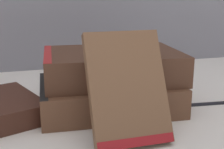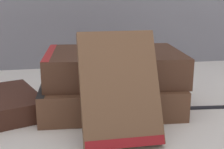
{
  "view_description": "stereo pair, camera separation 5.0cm",
  "coord_description": "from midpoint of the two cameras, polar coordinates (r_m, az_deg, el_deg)",
  "views": [
    {
      "loc": [
        -0.13,
        -0.45,
        0.2
      ],
      "look_at": [
        0.01,
        0.02,
        0.06
      ],
      "focal_mm": 50.0,
      "sensor_mm": 36.0,
      "label": 1
    },
    {
      "loc": [
        -0.08,
        -0.46,
        0.2
      ],
      "look_at": [
        0.01,
        0.02,
        0.06
      ],
      "focal_mm": 50.0,
      "sensor_mm": 36.0,
      "label": 2
    }
  ],
  "objects": [
    {
      "name": "ground_plane",
      "position": [
        0.51,
        -3.21,
        -7.56
      ],
      "size": [
        3.0,
        3.0,
        0.0
      ],
      "primitive_type": "plane",
      "color": "white"
    },
    {
      "name": "book_flat_top",
      "position": [
        0.53,
        -3.22,
        1.61
      ],
      "size": [
        0.24,
        0.18,
        0.05
      ],
      "rotation": [
        0.0,
        0.0,
        -0.1
      ],
      "color": "#4C2D1E",
      "rests_on": "book_flat_bottom"
    },
    {
      "name": "pocket_watch",
      "position": [
        0.51,
        1.59,
        4.11
      ],
      "size": [
        0.06,
        0.06,
        0.01
      ],
      "color": "white",
      "rests_on": "book_flat_top"
    },
    {
      "name": "book_flat_bottom",
      "position": [
        0.54,
        -3.86,
        -3.76
      ],
      "size": [
        0.24,
        0.18,
        0.05
      ],
      "rotation": [
        0.0,
        0.0,
        -0.07
      ],
      "color": "brown",
      "rests_on": "ground_plane"
    },
    {
      "name": "fountain_pen",
      "position": [
        0.57,
        13.88,
        -5.01
      ],
      "size": [
        0.13,
        0.02,
        0.01
      ],
      "rotation": [
        0.0,
        0.0,
        -0.11
      ],
      "color": "black",
      "rests_on": "ground_plane"
    },
    {
      "name": "book_leaning_front",
      "position": [
        0.41,
        0.09,
        -3.18
      ],
      "size": [
        0.1,
        0.08,
        0.14
      ],
      "rotation": [
        -0.46,
        0.0,
        0.0
      ],
      "color": "brown",
      "rests_on": "ground_plane"
    }
  ]
}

